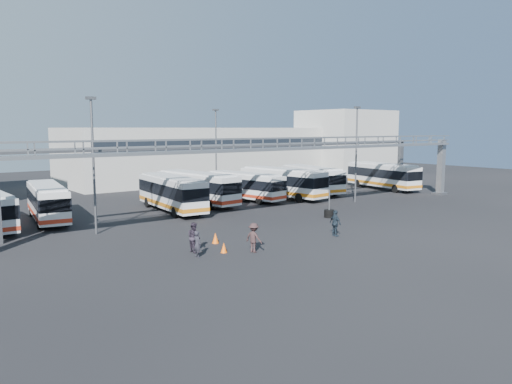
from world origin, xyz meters
TOP-DOWN VIEW (x-y plane):
  - ground at (0.00, 0.00)m, footprint 140.00×140.00m
  - gantry at (0.00, 5.87)m, footprint 51.40×5.15m
  - warehouse at (12.00, 38.00)m, footprint 42.00×14.00m
  - building_right at (38.00, 32.00)m, footprint 14.00×12.00m
  - light_pole_left at (-16.00, 8.00)m, footprint 0.70×0.35m
  - light_pole_mid at (12.00, 7.00)m, footprint 0.70×0.35m
  - light_pole_back at (4.00, 22.00)m, footprint 0.70×0.35m
  - bus_1 at (-17.35, 15.74)m, footprint 3.99×10.65m
  - bus_3 at (-6.52, 13.75)m, footprint 3.76×11.41m
  - bus_4 at (-2.41, 15.88)m, footprint 3.71×11.36m
  - bus_5 at (3.31, 15.32)m, footprint 3.92×10.40m
  - bus_6 at (7.76, 14.13)m, footprint 3.89×11.47m
  - bus_7 at (13.72, 15.50)m, footprint 4.47×11.01m
  - bus_9 at (23.71, 12.53)m, footprint 4.35×11.41m
  - pedestrian_a at (-13.52, -2.55)m, footprint 0.42×0.62m
  - pedestrian_b at (-13.01, -1.30)m, footprint 0.77×0.97m
  - pedestrian_c at (-10.01, -3.72)m, footprint 0.99×1.37m
  - pedestrian_d at (-2.36, -3.60)m, footprint 0.61×1.19m
  - cone_left at (-11.59, -2.62)m, footprint 0.49×0.49m
  - cone_right at (-10.57, -0.07)m, footprint 0.59×0.59m
  - tire_stack at (2.98, 2.16)m, footprint 0.89×0.89m

SIDE VIEW (x-z plane):
  - ground at x=0.00m, z-range 0.00..0.00m
  - cone_left at x=-11.59m, z-range 0.00..0.66m
  - cone_right at x=-10.57m, z-range 0.00..0.74m
  - tire_stack at x=2.98m, z-range -0.84..1.69m
  - pedestrian_a at x=-13.52m, z-range 0.00..1.64m
  - pedestrian_c at x=-10.01m, z-range 0.00..1.91m
  - pedestrian_b at x=-13.01m, z-range 0.00..1.94m
  - pedestrian_d at x=-2.36m, z-range 0.00..1.95m
  - bus_5 at x=3.31m, z-range 0.16..3.25m
  - bus_1 at x=-17.35m, z-range 0.17..3.33m
  - bus_7 at x=13.72m, z-range 0.17..3.43m
  - bus_9 at x=23.71m, z-range 0.18..3.56m
  - bus_4 at x=-2.41m, z-range 0.18..3.57m
  - bus_3 at x=-6.52m, z-range 0.18..3.58m
  - bus_6 at x=7.76m, z-range 0.18..3.60m
  - warehouse at x=12.00m, z-range 0.00..8.00m
  - building_right at x=38.00m, z-range 0.00..11.00m
  - gantry at x=0.00m, z-range 1.96..9.06m
  - light_pole_left at x=-16.00m, z-range 0.62..10.83m
  - light_pole_mid at x=12.00m, z-range 0.62..10.83m
  - light_pole_back at x=4.00m, z-range 0.62..10.83m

